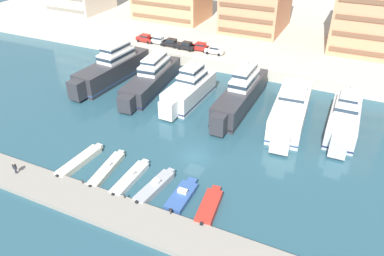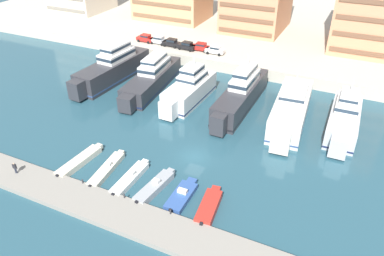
{
  "view_description": "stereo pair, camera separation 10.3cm",
  "coord_description": "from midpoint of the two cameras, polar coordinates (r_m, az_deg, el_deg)",
  "views": [
    {
      "loc": [
        17.99,
        -39.21,
        31.83
      ],
      "look_at": [
        -1.89,
        3.17,
        2.5
      ],
      "focal_mm": 35.0,
      "sensor_mm": 36.0,
      "label": 1
    },
    {
      "loc": [
        18.08,
        -39.16,
        31.83
      ],
      "look_at": [
        -1.89,
        3.17,
        2.5
      ],
      "focal_mm": 35.0,
      "sensor_mm": 36.0,
      "label": 2
    }
  ],
  "objects": [
    {
      "name": "motorboat_white_mid_left",
      "position": [
        49.81,
        -9.42,
        -7.54
      ],
      "size": [
        1.66,
        7.97,
        1.27
      ],
      "color": "white",
      "rests_on": "ground"
    },
    {
      "name": "yacht_charcoal_center_left",
      "position": [
        65.49,
        7.42,
        5.2
      ],
      "size": [
        4.29,
        21.52,
        8.63
      ],
      "color": "#333338",
      "rests_on": "ground"
    },
    {
      "name": "yacht_silver_center_right",
      "position": [
        62.88,
        22.14,
        1.43
      ],
      "size": [
        4.62,
        16.84,
        7.92
      ],
      "color": "silver",
      "rests_on": "ground"
    },
    {
      "name": "car_white_center_right",
      "position": [
        82.7,
        3.46,
        11.83
      ],
      "size": [
        4.11,
        1.94,
        1.8
      ],
      "color": "white",
      "rests_on": "quay_promenade"
    },
    {
      "name": "motorboat_blue_center",
      "position": [
        46.71,
        -1.58,
        -10.25
      ],
      "size": [
        2.25,
        6.58,
        1.24
      ],
      "color": "#33569E",
      "rests_on": "ground"
    },
    {
      "name": "motorboat_cream_left",
      "position": [
        51.94,
        -12.88,
        -6.13
      ],
      "size": [
        2.28,
        8.45,
        1.18
      ],
      "color": "beige",
      "rests_on": "ground"
    },
    {
      "name": "car_red_center",
      "position": [
        84.43,
        1.26,
        12.32
      ],
      "size": [
        4.15,
        2.02,
        1.8
      ],
      "color": "red",
      "rests_on": "quay_promenade"
    },
    {
      "name": "yacht_white_mid_left",
      "position": [
        66.94,
        -0.53,
        5.9
      ],
      "size": [
        5.16,
        16.1,
        8.05
      ],
      "color": "white",
      "rests_on": "ground"
    },
    {
      "name": "pier_dock",
      "position": [
        44.02,
        -7.74,
        -13.99
      ],
      "size": [
        120.0,
        4.94,
        0.68
      ],
      "primitive_type": "cube",
      "color": "gray",
      "rests_on": "ground"
    },
    {
      "name": "car_black_mid_left",
      "position": [
        87.1,
        -3.23,
        12.9
      ],
      "size": [
        4.15,
        2.01,
        1.8
      ],
      "color": "black",
      "rests_on": "quay_promenade"
    },
    {
      "name": "bollard_east_mid",
      "position": [
        43.88,
        -3.33,
        -12.62
      ],
      "size": [
        0.2,
        0.2,
        0.61
      ],
      "color": "#2D2D33",
      "rests_on": "pier_dock"
    },
    {
      "name": "bollard_west",
      "position": [
        49.76,
        -16.39,
        -7.79
      ],
      "size": [
        0.2,
        0.2,
        0.61
      ],
      "color": "#2D2D33",
      "rests_on": "pier_dock"
    },
    {
      "name": "pedestrian_near_edge",
      "position": [
        54.09,
        -25.46,
        -5.43
      ],
      "size": [
        0.64,
        0.33,
        1.68
      ],
      "color": "#282D3D",
      "rests_on": "pier_dock"
    },
    {
      "name": "motorboat_cream_far_left",
      "position": [
        54.27,
        -16.76,
        -4.86
      ],
      "size": [
        2.16,
        8.56,
        0.89
      ],
      "color": "beige",
      "rests_on": "ground"
    },
    {
      "name": "ground_plane",
      "position": [
        53.61,
        0.33,
        -4.35
      ],
      "size": [
        400.0,
        400.0,
        0.0
      ],
      "primitive_type": "plane",
      "color": "#285160"
    },
    {
      "name": "motorboat_grey_center_left",
      "position": [
        47.96,
        -5.7,
        -8.9
      ],
      "size": [
        2.41,
        7.59,
        1.45
      ],
      "color": "#9EA3A8",
      "rests_on": "ground"
    },
    {
      "name": "bollard_west_mid",
      "position": [
        46.49,
        -10.32,
        -10.12
      ],
      "size": [
        0.2,
        0.2,
        0.61
      ],
      "color": "#2D2D33",
      "rests_on": "pier_dock"
    },
    {
      "name": "yacht_charcoal_left",
      "position": [
        72.18,
        -6.2,
        7.63
      ],
      "size": [
        6.27,
        21.44,
        7.75
      ],
      "color": "#333338",
      "rests_on": "ground"
    },
    {
      "name": "motorboat_red_center_right",
      "position": [
        45.13,
        2.6,
        -11.87
      ],
      "size": [
        2.59,
        6.71,
        1.07
      ],
      "color": "red",
      "rests_on": "ground"
    },
    {
      "name": "car_red_far_left",
      "position": [
        90.59,
        -7.2,
        13.47
      ],
      "size": [
        4.16,
        2.05,
        1.8
      ],
      "color": "red",
      "rests_on": "quay_promenade"
    },
    {
      "name": "car_silver_left",
      "position": [
        88.94,
        -5.19,
        13.23
      ],
      "size": [
        4.11,
        1.95,
        1.8
      ],
      "color": "#B7BCC1",
      "rests_on": "quay_promenade"
    },
    {
      "name": "quay_promenade",
      "position": [
        109.38,
        15.12,
        14.72
      ],
      "size": [
        180.0,
        70.0,
        2.33
      ],
      "primitive_type": "cube",
      "color": "beige",
      "rests_on": "ground"
    },
    {
      "name": "yacht_charcoal_far_left",
      "position": [
        76.64,
        -12.05,
        8.94
      ],
      "size": [
        5.95,
        21.47,
        8.82
      ],
      "color": "#333338",
      "rests_on": "ground"
    },
    {
      "name": "car_black_center_left",
      "position": [
        85.02,
        -0.89,
        12.46
      ],
      "size": [
        4.19,
        2.12,
        1.8
      ],
      "color": "black",
      "rests_on": "quay_promenade"
    },
    {
      "name": "yacht_ivory_center",
      "position": [
        62.66,
        14.76,
        2.8
      ],
      "size": [
        6.22,
        20.5,
        7.2
      ],
      "color": "silver",
      "rests_on": "ground"
    }
  ]
}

